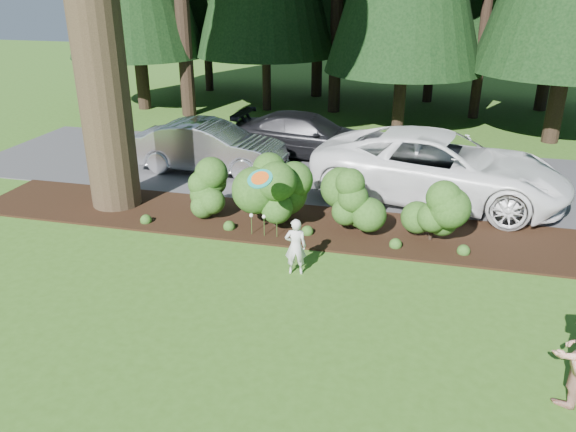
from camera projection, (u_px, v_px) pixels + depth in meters
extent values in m
plane|color=#345B1A|center=(244.00, 291.00, 10.69)|extent=(80.00, 80.00, 0.00)
cube|color=black|center=(286.00, 223.00, 13.58)|extent=(16.00, 2.50, 0.05)
cube|color=#38383A|center=(320.00, 170.00, 17.39)|extent=(22.00, 6.00, 0.03)
sphere|color=#244916|center=(206.00, 192.00, 13.74)|extent=(1.08, 1.08, 1.08)
cylinder|color=black|center=(208.00, 212.00, 13.94)|extent=(0.08, 0.08, 0.30)
sphere|color=#244916|center=(275.00, 191.00, 13.05)|extent=(1.35, 1.35, 1.35)
cylinder|color=black|center=(275.00, 222.00, 13.36)|extent=(0.08, 0.08, 0.30)
sphere|color=#244916|center=(354.00, 197.00, 12.96)|extent=(1.26, 1.26, 1.26)
cylinder|color=black|center=(352.00, 224.00, 13.22)|extent=(0.08, 0.08, 0.30)
sphere|color=#244916|center=(433.00, 212.00, 12.43)|extent=(1.17, 1.17, 1.17)
cylinder|color=black|center=(430.00, 235.00, 12.65)|extent=(0.08, 0.08, 0.30)
cylinder|color=#244916|center=(252.00, 226.00, 12.87)|extent=(0.01, 0.01, 0.50)
sphere|color=white|center=(251.00, 215.00, 12.77)|extent=(0.09, 0.09, 0.09)
cylinder|color=#244916|center=(264.00, 227.00, 12.80)|extent=(0.01, 0.01, 0.50)
sphere|color=white|center=(264.00, 217.00, 12.70)|extent=(0.09, 0.09, 0.09)
cylinder|color=#244916|center=(277.00, 229.00, 12.74)|extent=(0.01, 0.01, 0.50)
sphere|color=white|center=(277.00, 218.00, 12.63)|extent=(0.09, 0.09, 0.09)
cylinder|color=black|center=(189.00, 3.00, 23.43)|extent=(0.50, 0.50, 9.10)
cylinder|color=black|center=(326.00, 11.00, 21.27)|extent=(0.50, 0.50, 8.75)
cylinder|color=black|center=(489.00, 0.00, 21.59)|extent=(0.50, 0.50, 9.45)
imported|color=#B7B7BC|center=(210.00, 147.00, 16.99)|extent=(4.66, 1.75, 1.52)
imported|color=white|center=(439.00, 167.00, 14.70)|extent=(6.94, 4.08, 1.81)
imported|color=black|center=(307.00, 135.00, 18.51)|extent=(4.92, 2.23, 1.40)
imported|color=silver|center=(296.00, 246.00, 11.12)|extent=(0.48, 0.36, 1.18)
cylinder|color=#198C7B|center=(260.00, 179.00, 11.11)|extent=(0.54, 0.47, 0.31)
cylinder|color=#ED5814|center=(260.00, 178.00, 11.11)|extent=(0.38, 0.33, 0.22)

